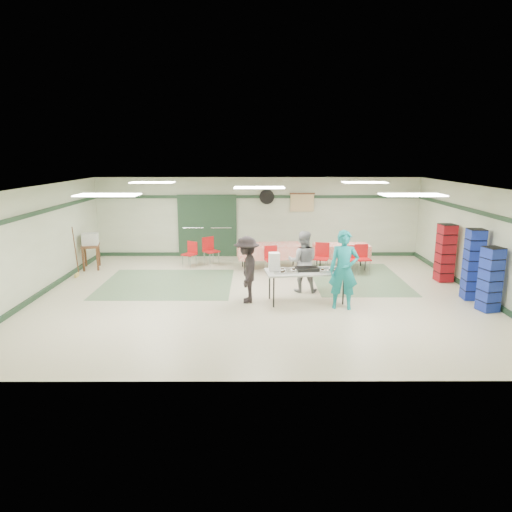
{
  "coord_description": "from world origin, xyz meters",
  "views": [
    {
      "loc": [
        -0.11,
        -11.02,
        3.47
      ],
      "look_at": [
        -0.08,
        -0.3,
        1.06
      ],
      "focal_mm": 32.0,
      "sensor_mm": 36.0,
      "label": 1
    }
  ],
  "objects_px": {
    "crate_stack_red": "(445,253)",
    "dining_table_a": "(341,251)",
    "crate_stack_blue_b": "(490,279)",
    "broom": "(76,251)",
    "volunteer_teal": "(344,270)",
    "chair_loose_b": "(191,252)",
    "chair_d": "(271,257)",
    "volunteer_dark": "(247,270)",
    "chair_b": "(322,255)",
    "dining_table_b": "(270,251)",
    "crate_stack_blue_a": "(473,265)",
    "chair_a": "(348,257)",
    "chair_c": "(362,256)",
    "serving_table": "(306,273)",
    "chair_loose_a": "(210,248)",
    "printer_table": "(91,249)",
    "volunteer_grey": "(303,262)",
    "office_printer": "(90,239)"
  },
  "relations": [
    {
      "from": "crate_stack_red",
      "to": "dining_table_a",
      "type": "bearing_deg",
      "value": 151.27
    },
    {
      "from": "crate_stack_blue_b",
      "to": "broom",
      "type": "distance_m",
      "value": 10.79
    },
    {
      "from": "volunteer_teal",
      "to": "chair_loose_b",
      "type": "distance_m",
      "value": 5.66
    },
    {
      "from": "chair_d",
      "to": "crate_stack_red",
      "type": "xyz_separation_m",
      "value": [
        4.77,
        -0.85,
        0.3
      ]
    },
    {
      "from": "volunteer_dark",
      "to": "chair_loose_b",
      "type": "xyz_separation_m",
      "value": [
        -1.82,
        3.5,
        -0.31
      ]
    },
    {
      "from": "dining_table_a",
      "to": "chair_b",
      "type": "distance_m",
      "value": 0.89
    },
    {
      "from": "volunteer_dark",
      "to": "dining_table_b",
      "type": "relative_size",
      "value": 0.79
    },
    {
      "from": "chair_b",
      "to": "chair_loose_b",
      "type": "height_order",
      "value": "chair_b"
    },
    {
      "from": "crate_stack_blue_a",
      "to": "crate_stack_blue_b",
      "type": "height_order",
      "value": "crate_stack_blue_a"
    },
    {
      "from": "chair_a",
      "to": "chair_c",
      "type": "distance_m",
      "value": 0.4
    },
    {
      "from": "serving_table",
      "to": "crate_stack_red",
      "type": "relative_size",
      "value": 1.24
    },
    {
      "from": "chair_d",
      "to": "chair_loose_b",
      "type": "bearing_deg",
      "value": 148.48
    },
    {
      "from": "chair_d",
      "to": "serving_table",
      "type": "bearing_deg",
      "value": -87.65
    },
    {
      "from": "dining_table_a",
      "to": "broom",
      "type": "relative_size",
      "value": 1.16
    },
    {
      "from": "chair_c",
      "to": "chair_loose_a",
      "type": "relative_size",
      "value": 0.96
    },
    {
      "from": "chair_c",
      "to": "crate_stack_blue_a",
      "type": "xyz_separation_m",
      "value": [
        2.09,
        -2.48,
        0.34
      ]
    },
    {
      "from": "chair_a",
      "to": "chair_c",
      "type": "bearing_deg",
      "value": -3.36
    },
    {
      "from": "volunteer_dark",
      "to": "chair_b",
      "type": "xyz_separation_m",
      "value": [
        2.16,
        2.67,
        -0.24
      ]
    },
    {
      "from": "chair_d",
      "to": "chair_b",
      "type": "bearing_deg",
      "value": -12.7
    },
    {
      "from": "crate_stack_blue_a",
      "to": "broom",
      "type": "relative_size",
      "value": 1.2
    },
    {
      "from": "volunteer_dark",
      "to": "chair_a",
      "type": "relative_size",
      "value": 1.92
    },
    {
      "from": "chair_d",
      "to": "chair_a",
      "type": "bearing_deg",
      "value": -12.91
    },
    {
      "from": "volunteer_teal",
      "to": "printer_table",
      "type": "relative_size",
      "value": 2.05
    },
    {
      "from": "serving_table",
      "to": "chair_loose_b",
      "type": "xyz_separation_m",
      "value": [
        -3.23,
        3.5,
        -0.23
      ]
    },
    {
      "from": "volunteer_grey",
      "to": "volunteer_dark",
      "type": "distance_m",
      "value": 1.64
    },
    {
      "from": "chair_d",
      "to": "crate_stack_blue_a",
      "type": "height_order",
      "value": "crate_stack_blue_a"
    },
    {
      "from": "chair_a",
      "to": "crate_stack_blue_a",
      "type": "height_order",
      "value": "crate_stack_blue_a"
    },
    {
      "from": "dining_table_b",
      "to": "broom",
      "type": "bearing_deg",
      "value": -176.95
    },
    {
      "from": "volunteer_dark",
      "to": "chair_loose_b",
      "type": "distance_m",
      "value": 3.95
    },
    {
      "from": "chair_c",
      "to": "crate_stack_blue_a",
      "type": "height_order",
      "value": "crate_stack_blue_a"
    },
    {
      "from": "volunteer_teal",
      "to": "chair_loose_b",
      "type": "bearing_deg",
      "value": 145.99
    },
    {
      "from": "chair_loose_b",
      "to": "crate_stack_red",
      "type": "bearing_deg",
      "value": 18.13
    },
    {
      "from": "office_printer",
      "to": "broom",
      "type": "bearing_deg",
      "value": -106.92
    },
    {
      "from": "chair_loose_b",
      "to": "printer_table",
      "type": "xyz_separation_m",
      "value": [
        -3.04,
        -0.23,
        0.14
      ]
    },
    {
      "from": "chair_d",
      "to": "volunteer_grey",
      "type": "bearing_deg",
      "value": -80.97
    },
    {
      "from": "chair_loose_b",
      "to": "crate_stack_blue_a",
      "type": "distance_m",
      "value": 7.99
    },
    {
      "from": "chair_a",
      "to": "crate_stack_blue_a",
      "type": "bearing_deg",
      "value": -48.71
    },
    {
      "from": "chair_c",
      "to": "volunteer_teal",
      "type": "bearing_deg",
      "value": -117.1
    },
    {
      "from": "volunteer_teal",
      "to": "chair_d",
      "type": "bearing_deg",
      "value": 126.57
    },
    {
      "from": "chair_loose_a",
      "to": "crate_stack_blue_b",
      "type": "relative_size",
      "value": 0.61
    },
    {
      "from": "chair_c",
      "to": "office_printer",
      "type": "relative_size",
      "value": 1.9
    },
    {
      "from": "chair_loose_b",
      "to": "crate_stack_blue_a",
      "type": "height_order",
      "value": "crate_stack_blue_a"
    },
    {
      "from": "chair_loose_b",
      "to": "broom",
      "type": "xyz_separation_m",
      "value": [
        -3.12,
        -1.21,
        0.27
      ]
    },
    {
      "from": "chair_d",
      "to": "dining_table_a",
      "type": "bearing_deg",
      "value": 1.82
    },
    {
      "from": "crate_stack_blue_a",
      "to": "broom",
      "type": "distance_m",
      "value": 10.59
    },
    {
      "from": "crate_stack_red",
      "to": "chair_b",
      "type": "bearing_deg",
      "value": 165.33
    },
    {
      "from": "volunteer_dark",
      "to": "broom",
      "type": "relative_size",
      "value": 1.1
    },
    {
      "from": "chair_c",
      "to": "crate_stack_blue_b",
      "type": "bearing_deg",
      "value": -64.77
    },
    {
      "from": "broom",
      "to": "crate_stack_blue_a",
      "type": "bearing_deg",
      "value": -17.64
    },
    {
      "from": "volunteer_teal",
      "to": "volunteer_grey",
      "type": "xyz_separation_m",
      "value": [
        -0.79,
        1.31,
        -0.12
      ]
    }
  ]
}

